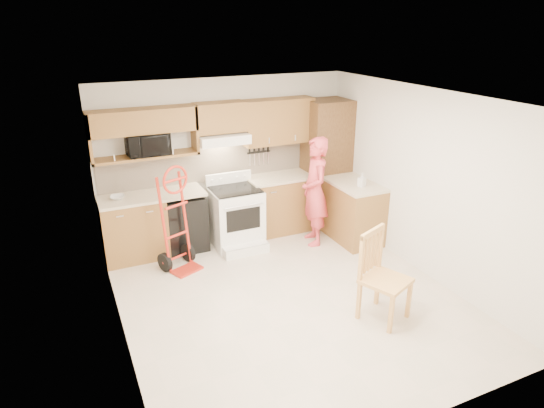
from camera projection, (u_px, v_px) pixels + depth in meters
floor at (288, 298)px, 6.02m from camera, size 4.00×4.50×0.02m
ceiling at (291, 97)px, 5.10m from camera, size 4.00×4.50×0.02m
wall_back at (226, 158)px, 7.47m from camera, size 4.00×0.02×2.50m
wall_front at (421, 305)px, 3.65m from camera, size 4.00×0.02×2.50m
wall_left at (112, 237)px, 4.78m from camera, size 0.02×4.50×2.50m
wall_right at (424, 183)px, 6.34m from camera, size 0.02×4.50×2.50m
backsplash at (226, 162)px, 7.47m from camera, size 3.92×0.03×0.55m
lower_cab_left at (134, 229)px, 6.90m from camera, size 0.90×0.60×0.90m
dishwasher at (184, 222)px, 7.20m from camera, size 0.60×0.60×0.85m
lower_cab_right at (281, 204)px, 7.82m from camera, size 1.14×0.60×0.90m
countertop_left at (152, 196)px, 6.85m from camera, size 1.50×0.63×0.04m
countertop_right at (281, 177)px, 7.65m from camera, size 1.14×0.63×0.04m
cab_return_right at (353, 212)px, 7.48m from camera, size 0.60×1.00×0.90m
countertop_return at (355, 184)px, 7.31m from camera, size 0.63×1.00×0.04m
pantry_tall at (326, 163)px, 7.92m from camera, size 0.70×0.60×2.10m
upper_cab_left at (143, 121)px, 6.57m from camera, size 1.50×0.33×0.34m
upper_shelf_mw at (146, 156)px, 6.76m from camera, size 1.50×0.33×0.04m
upper_cab_center at (220, 117)px, 7.03m from camera, size 0.76×0.33×0.44m
upper_cab_right at (278, 121)px, 7.45m from camera, size 1.14×0.33×0.70m
range_hood at (222, 139)px, 7.08m from camera, size 0.76×0.46×0.14m
knife_strip at (259, 156)px, 7.64m from camera, size 0.40×0.05×0.29m
microwave at (148, 144)px, 6.71m from camera, size 0.60×0.43×0.32m
range at (237, 213)px, 7.22m from camera, size 0.74×0.97×1.08m
person at (315, 192)px, 7.22m from camera, size 0.53×0.69×1.69m
hand_truck at (179, 224)px, 6.48m from camera, size 0.69×0.66×1.37m
dining_chair at (386, 277)px, 5.42m from camera, size 0.65×0.68×1.08m
soap_bottle at (362, 180)px, 7.11m from camera, size 0.12×0.12×0.21m
bowl at (117, 197)px, 6.65m from camera, size 0.23×0.23×0.05m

